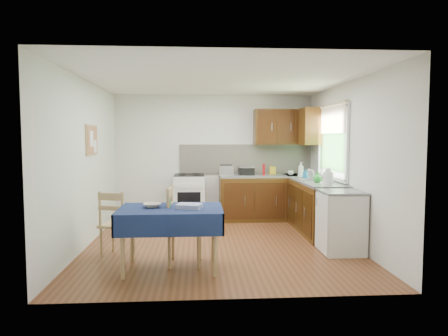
{
  "coord_description": "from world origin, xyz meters",
  "views": [
    {
      "loc": [
        -0.33,
        -6.01,
        1.63
      ],
      "look_at": [
        0.08,
        0.15,
        1.16
      ],
      "focal_mm": 32.0,
      "sensor_mm": 36.0,
      "label": 1
    }
  ],
  "objects": [
    {
      "name": "worktop_right",
      "position": [
        1.7,
        0.65,
        0.88
      ],
      "size": [
        0.6,
        1.7,
        0.04
      ],
      "primitive_type": "cube",
      "color": "slate",
      "rests_on": "base_cabinets"
    },
    {
      "name": "plate_bowl",
      "position": [
        -0.9,
        -1.07,
        0.8
      ],
      "size": [
        0.22,
        0.22,
        0.05
      ],
      "primitive_type": "imported",
      "rotation": [
        0.0,
        0.0,
        -0.0
      ],
      "color": "beige",
      "rests_on": "dining_table"
    },
    {
      "name": "yellow_packet",
      "position": [
        1.18,
        1.93,
        0.98
      ],
      "size": [
        0.13,
        0.1,
        0.15
      ],
      "primitive_type": "cube",
      "rotation": [
        0.0,
        0.0,
        -0.19
      ],
      "color": "gold",
      "rests_on": "worktop_back"
    },
    {
      "name": "base_cabinets",
      "position": [
        1.36,
        1.26,
        0.43
      ],
      "size": [
        1.9,
        2.3,
        0.86
      ],
      "color": "#351E09",
      "rests_on": "ground"
    },
    {
      "name": "soap_bottle_b",
      "position": [
        1.61,
        1.06,
        0.99
      ],
      "size": [
        0.11,
        0.11,
        0.17
      ],
      "primitive_type": "imported",
      "rotation": [
        0.0,
        0.0,
        2.45
      ],
      "color": "#2074BB",
      "rests_on": "worktop_right"
    },
    {
      "name": "ceiling",
      "position": [
        0.0,
        0.0,
        2.5
      ],
      "size": [
        4.0,
        4.2,
        0.02
      ],
      "primitive_type": "cube",
      "color": "white",
      "rests_on": "wall_back"
    },
    {
      "name": "stove",
      "position": [
        -0.5,
        1.8,
        0.46
      ],
      "size": [
        0.6,
        0.61,
        0.92
      ],
      "color": "white",
      "rests_on": "ground"
    },
    {
      "name": "wall_right",
      "position": [
        2.0,
        0.0,
        1.25
      ],
      "size": [
        0.02,
        4.2,
        2.5
      ],
      "primitive_type": "cube",
      "color": "white",
      "rests_on": "ground"
    },
    {
      "name": "wall_left",
      "position": [
        -2.0,
        0.0,
        1.25
      ],
      "size": [
        0.02,
        4.2,
        2.5
      ],
      "primitive_type": "cube",
      "color": "silver",
      "rests_on": "ground"
    },
    {
      "name": "worktop_back",
      "position": [
        1.05,
        1.8,
        0.88
      ],
      "size": [
        1.9,
        0.6,
        0.04
      ],
      "primitive_type": "cube",
      "color": "slate",
      "rests_on": "base_cabinets"
    },
    {
      "name": "worktop_corner",
      "position": [
        1.7,
        1.8,
        0.88
      ],
      "size": [
        0.6,
        0.6,
        0.04
      ],
      "primitive_type": "cube",
      "color": "slate",
      "rests_on": "base_cabinets"
    },
    {
      "name": "soap_bottle_c",
      "position": [
        1.64,
        0.41,
        0.99
      ],
      "size": [
        0.16,
        0.16,
        0.18
      ],
      "primitive_type": "imported",
      "rotation": [
        0.0,
        0.0,
        3.29
      ],
      "color": "green",
      "rests_on": "worktop_right"
    },
    {
      "name": "spice_jar",
      "position": [
        -0.69,
        -1.05,
        0.82
      ],
      "size": [
        0.05,
        0.05,
        0.1
      ],
      "primitive_type": "cylinder",
      "color": "#227E31",
      "rests_on": "dining_table"
    },
    {
      "name": "sandwich_press",
      "position": [
        0.63,
        1.82,
        0.99
      ],
      "size": [
        0.3,
        0.26,
        0.18
      ],
      "rotation": [
        0.0,
        0.0,
        0.37
      ],
      "color": "black",
      "rests_on": "worktop_back"
    },
    {
      "name": "toaster",
      "position": [
        0.22,
        1.74,
        1.0
      ],
      "size": [
        0.28,
        0.17,
        0.21
      ],
      "rotation": [
        0.0,
        0.0,
        -0.39
      ],
      "color": "silver",
      "rests_on": "worktop_back"
    },
    {
      "name": "fridge",
      "position": [
        1.7,
        -0.55,
        0.44
      ],
      "size": [
        0.58,
        0.6,
        0.89
      ],
      "color": "white",
      "rests_on": "ground"
    },
    {
      "name": "dining_table",
      "position": [
        -0.66,
        -1.12,
        0.66
      ],
      "size": [
        1.27,
        0.86,
        0.77
      ],
      "rotation": [
        0.0,
        0.0,
        0.28
      ],
      "color": "#0F163D",
      "rests_on": "ground"
    },
    {
      "name": "upper_cabinets",
      "position": [
        1.52,
        1.8,
        1.85
      ],
      "size": [
        1.2,
        0.85,
        0.7
      ],
      "color": "#351E09",
      "rests_on": "wall_back"
    },
    {
      "name": "kettle",
      "position": [
        1.73,
        0.15,
        1.02
      ],
      "size": [
        0.16,
        0.16,
        0.26
      ],
      "color": "white",
      "rests_on": "worktop_right"
    },
    {
      "name": "soap_bottle_a",
      "position": [
        1.6,
        1.33,
        1.04
      ],
      "size": [
        0.15,
        0.15,
        0.28
      ],
      "primitive_type": "imported",
      "rotation": [
        0.0,
        0.0,
        0.95
      ],
      "color": "white",
      "rests_on": "worktop_right"
    },
    {
      "name": "wall_back",
      "position": [
        0.0,
        2.1,
        1.25
      ],
      "size": [
        4.0,
        0.02,
        2.5
      ],
      "primitive_type": "cube",
      "color": "white",
      "rests_on": "ground"
    },
    {
      "name": "chair_near",
      "position": [
        -0.55,
        -0.94,
        0.53
      ],
      "size": [
        0.47,
        0.47,
        1.01
      ],
      "rotation": [
        0.0,
        0.0,
        1.51
      ],
      "color": "tan",
      "rests_on": "ground"
    },
    {
      "name": "floor",
      "position": [
        0.0,
        0.0,
        0.0
      ],
      "size": [
        4.2,
        4.2,
        0.0
      ],
      "primitive_type": "plane",
      "color": "#542E16",
      "rests_on": "ground"
    },
    {
      "name": "cup",
      "position": [
        1.49,
        1.69,
        0.94
      ],
      "size": [
        0.11,
        0.11,
        0.09
      ],
      "primitive_type": "imported",
      "rotation": [
        0.0,
        0.0,
        -0.01
      ],
      "color": "silver",
      "rests_on": "worktop_back"
    },
    {
      "name": "dish_rack",
      "position": [
        1.64,
        0.77,
        0.92
      ],
      "size": [
        0.4,
        0.3,
        0.19
      ],
      "rotation": [
        0.0,
        0.0,
        0.12
      ],
      "color": "gray",
      "rests_on": "worktop_right"
    },
    {
      "name": "chair_far",
      "position": [
        -1.45,
        -0.55,
        0.49
      ],
      "size": [
        0.5,
        0.5,
        0.92
      ],
      "rotation": [
        0.0,
        0.0,
        2.86
      ],
      "color": "tan",
      "rests_on": "ground"
    },
    {
      "name": "corkboard",
      "position": [
        -1.97,
        0.3,
        1.6
      ],
      "size": [
        0.04,
        0.62,
        0.47
      ],
      "color": "tan",
      "rests_on": "wall_left"
    },
    {
      "name": "tea_towel",
      "position": [
        -0.44,
        -1.15,
        0.8
      ],
      "size": [
        0.35,
        0.31,
        0.05
      ],
      "primitive_type": "cube",
      "rotation": [
        0.0,
        0.0,
        -0.29
      ],
      "color": "#293C96",
      "rests_on": "dining_table"
    },
    {
      "name": "window",
      "position": [
        1.97,
        0.7,
        1.65
      ],
      "size": [
        0.04,
        1.48,
        1.26
      ],
      "color": "#255121",
      "rests_on": "wall_right"
    },
    {
      "name": "sauce_bottle",
      "position": [
        0.96,
        1.7,
        1.01
      ],
      "size": [
        0.05,
        0.05,
        0.22
      ],
      "primitive_type": "cylinder",
      "color": "red",
      "rests_on": "worktop_back"
    },
    {
      "name": "wall_front",
      "position": [
        0.0,
        -2.1,
        1.25
      ],
      "size": [
        4.0,
        0.02,
        2.5
      ],
      "primitive_type": "cube",
      "color": "white",
      "rests_on": "ground"
    },
    {
      "name": "book",
      "position": [
        -0.49,
        -0.97,
        0.78
      ],
      "size": [
        0.17,
        0.22,
        0.02
      ],
      "primitive_type": "imported",
      "rotation": [
        0.0,
        0.0,
        0.06
      ],
      "color": "white",
      "rests_on": "dining_table"
    },
    {
      "name": "splashback",
      "position": [
        0.65,
        2.08,
        1.2
      ],
      "size": [
        2.7,
        0.02,
        0.6
      ],
      "primitive_type": "cube",
      "color": "beige",
      "rests_on": "wall_back"
    }
  ]
}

